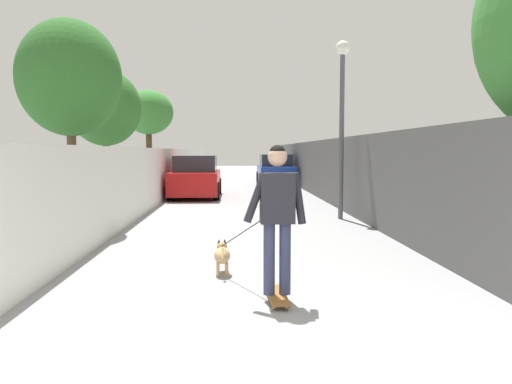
# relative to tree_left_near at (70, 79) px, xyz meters

# --- Properties ---
(ground_plane) EXTENTS (80.00, 80.00, 0.00)m
(ground_plane) POSITION_rel_tree_left_near_xyz_m (6.50, -3.85, -3.25)
(ground_plane) COLOR gray
(wall_left) EXTENTS (48.00, 0.30, 1.80)m
(wall_left) POSITION_rel_tree_left_near_xyz_m (4.50, -0.95, -2.35)
(wall_left) COLOR silver
(wall_left) RESTS_ON ground
(fence_right) EXTENTS (48.00, 0.30, 2.09)m
(fence_right) POSITION_rel_tree_left_near_xyz_m (4.50, -6.74, -2.20)
(fence_right) COLOR #4C4C4C
(fence_right) RESTS_ON ground
(tree_left_near) EXTENTS (2.19, 2.19, 4.51)m
(tree_left_near) POSITION_rel_tree_left_near_xyz_m (0.00, 0.00, 0.00)
(tree_left_near) COLOR brown
(tree_left_near) RESTS_ON ground
(tree_left_mid) EXTENTS (2.31, 2.31, 4.34)m
(tree_left_mid) POSITION_rel_tree_left_near_xyz_m (5.50, 0.67, -0.16)
(tree_left_mid) COLOR brown
(tree_left_mid) RESTS_ON ground
(tree_left_distant) EXTENTS (2.21, 2.21, 4.41)m
(tree_left_distant) POSITION_rel_tree_left_near_xyz_m (11.50, 0.29, 0.14)
(tree_left_distant) COLOR #473523
(tree_left_distant) RESTS_ON ground
(lamp_post) EXTENTS (0.36, 0.36, 4.41)m
(lamp_post) POSITION_rel_tree_left_near_xyz_m (1.37, -6.19, -0.24)
(lamp_post) COLOR #4C4C51
(lamp_post) RESTS_ON ground
(skateboard) EXTENTS (0.81, 0.23, 0.08)m
(skateboard) POSITION_rel_tree_left_near_xyz_m (-5.44, -4.00, -3.18)
(skateboard) COLOR brown
(skateboard) RESTS_ON ground
(person_skateboarder) EXTENTS (0.23, 0.71, 1.69)m
(person_skateboarder) POSITION_rel_tree_left_near_xyz_m (-5.44, -4.00, -2.18)
(person_skateboarder) COLOR #333859
(person_skateboarder) RESTS_ON skateboard
(dog) EXTENTS (1.60, 0.78, 1.06)m
(dog) POSITION_rel_tree_left_near_xyz_m (-4.15, -3.35, -2.98)
(dog) COLOR tan
(dog) RESTS_ON ground
(car_near) EXTENTS (3.95, 1.80, 1.54)m
(car_near) POSITION_rel_tree_left_near_xyz_m (7.45, -2.10, -2.54)
(car_near) COLOR #B71414
(car_near) RESTS_ON ground
(car_far) EXTENTS (4.10, 1.80, 1.54)m
(car_far) POSITION_rel_tree_left_near_xyz_m (13.85, -5.59, -2.54)
(car_far) COLOR navy
(car_far) RESTS_ON ground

